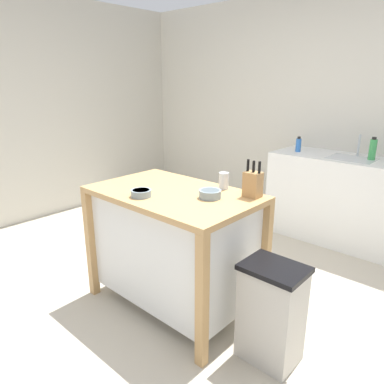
% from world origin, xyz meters
% --- Properties ---
extents(ground_plane, '(6.44, 6.44, 0.00)m').
position_xyz_m(ground_plane, '(0.00, 0.00, 0.00)').
color(ground_plane, '#BCB29E').
rests_on(ground_plane, ground).
extents(wall_back, '(5.44, 0.10, 2.60)m').
position_xyz_m(wall_back, '(0.00, 2.35, 1.30)').
color(wall_back, beige).
rests_on(wall_back, ground).
extents(wall_left, '(0.10, 2.95, 2.60)m').
position_xyz_m(wall_left, '(-2.72, 0.87, 1.30)').
color(wall_left, beige).
rests_on(wall_left, ground).
extents(kitchen_island, '(1.20, 0.75, 0.90)m').
position_xyz_m(kitchen_island, '(-0.14, -0.00, 0.50)').
color(kitchen_island, tan).
rests_on(kitchen_island, ground).
extents(knife_block, '(0.11, 0.09, 0.25)m').
position_xyz_m(knife_block, '(0.34, 0.27, 0.99)').
color(knife_block, '#AD7F4C').
rests_on(knife_block, kitchen_island).
extents(bowl_ceramic_wide, '(0.15, 0.15, 0.05)m').
position_xyz_m(bowl_ceramic_wide, '(0.14, 0.06, 0.93)').
color(bowl_ceramic_wide, gray).
rests_on(bowl_ceramic_wide, kitchen_island).
extents(bowl_stoneware_deep, '(0.14, 0.14, 0.05)m').
position_xyz_m(bowl_stoneware_deep, '(-0.22, -0.23, 0.92)').
color(bowl_stoneware_deep, gray).
rests_on(bowl_stoneware_deep, kitchen_island).
extents(drinking_cup, '(0.07, 0.07, 0.12)m').
position_xyz_m(drinking_cup, '(0.08, 0.29, 0.96)').
color(drinking_cup, silver).
rests_on(drinking_cup, kitchen_island).
extents(trash_bin, '(0.36, 0.28, 0.63)m').
position_xyz_m(trash_bin, '(0.70, -0.02, 0.32)').
color(trash_bin, '#B7B2A8').
rests_on(trash_bin, ground).
extents(sink_counter, '(1.57, 0.60, 0.90)m').
position_xyz_m(sink_counter, '(0.40, 2.00, 0.45)').
color(sink_counter, silver).
rests_on(sink_counter, ground).
extents(sink_faucet, '(0.02, 0.02, 0.22)m').
position_xyz_m(sink_faucet, '(0.40, 2.14, 1.01)').
color(sink_faucet, '#B7BCC1').
rests_on(sink_faucet, sink_counter).
extents(bottle_hand_soap, '(0.07, 0.07, 0.22)m').
position_xyz_m(bottle_hand_soap, '(0.56, 2.04, 1.01)').
color(bottle_hand_soap, green).
rests_on(bottle_hand_soap, sink_counter).
extents(bottle_dish_soap, '(0.06, 0.06, 0.17)m').
position_xyz_m(bottle_dish_soap, '(-0.16, 1.94, 0.98)').
color(bottle_dish_soap, blue).
rests_on(bottle_dish_soap, sink_counter).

